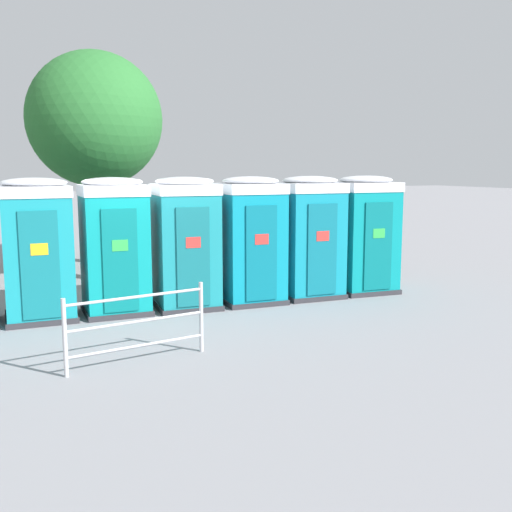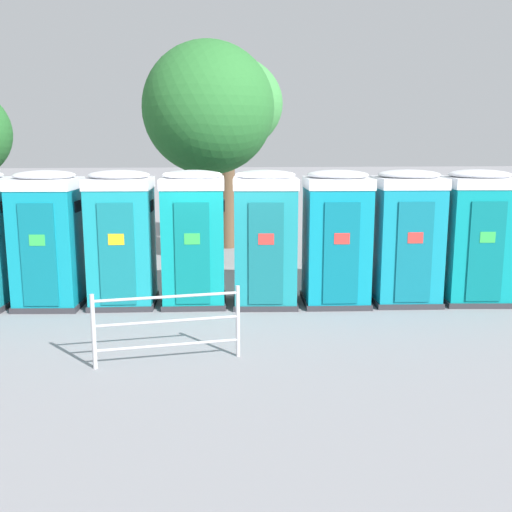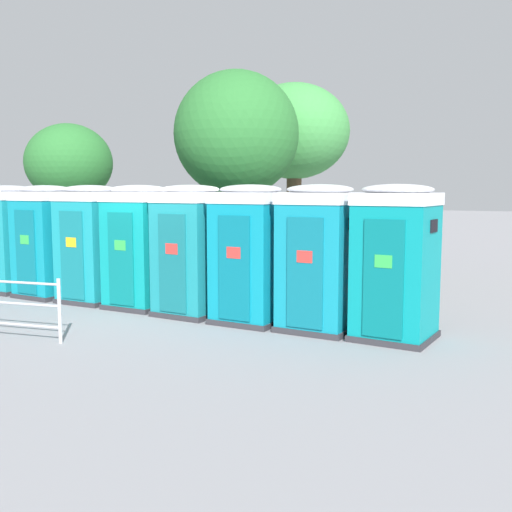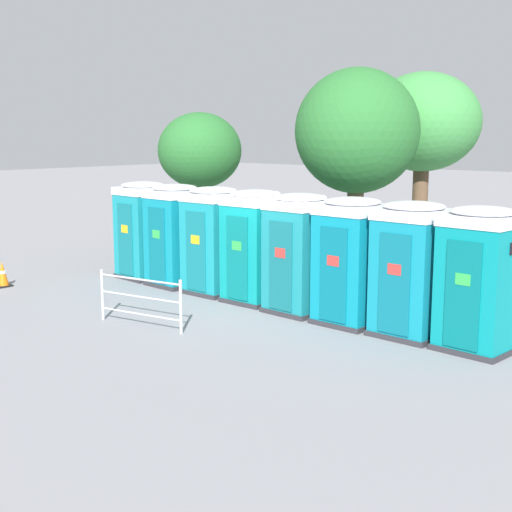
% 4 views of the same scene
% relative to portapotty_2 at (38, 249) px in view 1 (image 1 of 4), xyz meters
% --- Properties ---
extents(ground_plane, '(120.00, 120.00, 0.00)m').
position_rel_portapotty_2_xyz_m(ground_plane, '(2.03, 0.13, -1.28)').
color(ground_plane, gray).
extents(portapotty_2, '(1.24, 1.23, 2.54)m').
position_rel_portapotty_2_xyz_m(portapotty_2, '(0.00, 0.00, 0.00)').
color(portapotty_2, '#2D2D33').
rests_on(portapotty_2, ground).
extents(portapotty_3, '(1.22, 1.23, 2.54)m').
position_rel_portapotty_2_xyz_m(portapotty_3, '(1.34, -0.07, 0.00)').
color(portapotty_3, '#2D2D33').
rests_on(portapotty_3, ground).
extents(portapotty_4, '(1.28, 1.28, 2.54)m').
position_rel_portapotty_2_xyz_m(portapotty_4, '(2.68, -0.20, 0.00)').
color(portapotty_4, '#2D2D33').
rests_on(portapotty_4, ground).
extents(portapotty_5, '(1.28, 1.26, 2.54)m').
position_rel_portapotty_2_xyz_m(portapotty_5, '(4.03, -0.28, -0.00)').
color(portapotty_5, '#2D2D33').
rests_on(portapotty_5, ground).
extents(portapotty_6, '(1.30, 1.27, 2.54)m').
position_rel_portapotty_2_xyz_m(portapotty_6, '(5.37, -0.30, -0.00)').
color(portapotty_6, '#2D2D33').
rests_on(portapotty_6, ground).
extents(portapotty_7, '(1.33, 1.30, 2.54)m').
position_rel_portapotty_2_xyz_m(portapotty_7, '(6.71, -0.36, -0.00)').
color(portapotty_7, '#2D2D33').
rests_on(portapotty_7, ground).
extents(street_tree_1, '(3.14, 3.14, 5.44)m').
position_rel_portapotty_2_xyz_m(street_tree_1, '(2.24, 6.01, 2.75)').
color(street_tree_1, brown).
rests_on(street_tree_1, ground).
extents(street_tree_2, '(3.16, 3.16, 5.42)m').
position_rel_portapotty_2_xyz_m(street_tree_2, '(1.70, 3.52, 2.51)').
color(street_tree_2, brown).
rests_on(street_tree_2, ground).
extents(event_barrier, '(2.04, 0.36, 1.05)m').
position_rel_portapotty_2_xyz_m(event_barrier, '(1.01, -3.16, -0.72)').
color(event_barrier, '#B7B7BC').
rests_on(event_barrier, ground).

